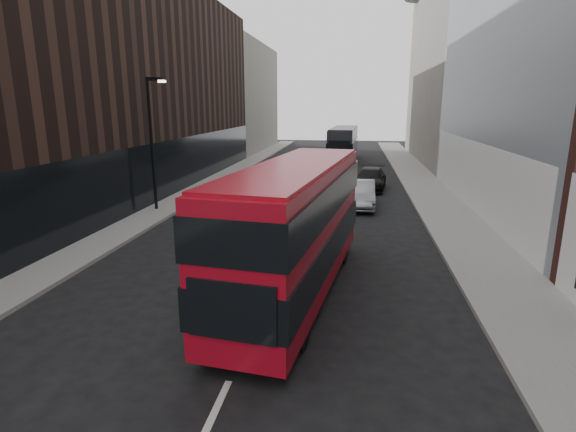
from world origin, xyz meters
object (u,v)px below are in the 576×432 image
at_px(grey_bus, 343,143).
at_px(car_b, 360,194).
at_px(street_lamp, 153,135).
at_px(car_a, 316,200).
at_px(red_bus, 296,224).
at_px(car_c, 370,179).

relative_size(grey_bus, car_b, 2.37).
bearing_deg(grey_bus, car_b, -83.11).
relative_size(street_lamp, car_a, 1.70).
xyz_separation_m(red_bus, car_b, (2.11, 12.69, -1.52)).
distance_m(street_lamp, grey_bus, 26.66).
height_order(grey_bus, car_b, grey_bus).
bearing_deg(grey_bus, car_a, -89.21).
distance_m(red_bus, car_b, 12.95).
relative_size(street_lamp, grey_bus, 0.65).
distance_m(street_lamp, red_bus, 13.55).
xyz_separation_m(car_b, car_c, (0.73, 5.76, -0.02)).
height_order(grey_bus, car_c, grey_bus).
bearing_deg(grey_bus, car_c, -79.10).
xyz_separation_m(red_bus, car_a, (-0.29, 11.00, -1.56)).
bearing_deg(street_lamp, car_c, 35.72).
bearing_deg(grey_bus, street_lamp, -108.31).
xyz_separation_m(street_lamp, grey_bus, (9.51, 24.79, -2.34)).
bearing_deg(car_b, car_c, 83.02).
height_order(street_lamp, car_c, street_lamp).
distance_m(red_bus, car_a, 11.12).
distance_m(grey_bus, car_c, 16.47).
distance_m(car_b, car_c, 5.81).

